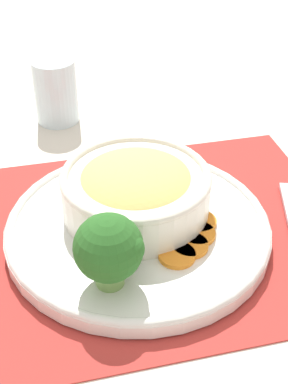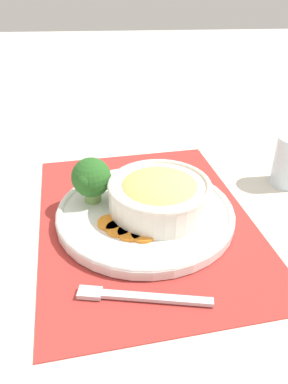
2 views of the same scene
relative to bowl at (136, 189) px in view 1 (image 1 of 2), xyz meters
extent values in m
plane|color=beige|center=(0.00, 0.02, -0.05)|extent=(4.00, 4.00, 0.00)
cube|color=#B2332D|center=(0.00, 0.02, -0.05)|extent=(0.54, 0.43, 0.00)
cylinder|color=white|center=(0.00, 0.02, -0.04)|extent=(0.31, 0.31, 0.02)
torus|color=white|center=(0.00, 0.02, -0.03)|extent=(0.31, 0.31, 0.01)
cylinder|color=silver|center=(0.00, 0.00, -0.01)|extent=(0.17, 0.17, 0.05)
torus|color=silver|center=(0.00, 0.00, 0.02)|extent=(0.18, 0.18, 0.01)
ellipsoid|color=#EAC66B|center=(0.00, 0.00, 0.01)|extent=(0.14, 0.14, 0.05)
cylinder|color=#759E51|center=(0.04, 0.12, -0.02)|extent=(0.03, 0.03, 0.02)
sphere|color=#286023|center=(0.04, 0.12, 0.02)|extent=(0.07, 0.07, 0.07)
sphere|color=#286023|center=(0.02, 0.12, 0.02)|extent=(0.03, 0.03, 0.03)
sphere|color=#286023|center=(0.05, 0.11, 0.02)|extent=(0.03, 0.03, 0.03)
cylinder|color=orange|center=(-0.04, 0.09, -0.03)|extent=(0.04, 0.04, 0.01)
cylinder|color=orange|center=(-0.05, 0.07, -0.03)|extent=(0.04, 0.04, 0.01)
cylinder|color=orange|center=(-0.07, 0.05, -0.03)|extent=(0.04, 0.04, 0.01)
cylinder|color=orange|center=(-0.07, 0.03, -0.03)|extent=(0.04, 0.04, 0.01)
cylinder|color=silver|center=(0.10, -0.27, 0.00)|extent=(0.07, 0.07, 0.10)
cylinder|color=silver|center=(0.10, -0.27, -0.02)|extent=(0.06, 0.06, 0.06)
camera|label=1|loc=(0.04, 0.50, 0.37)|focal=50.00mm
camera|label=2|loc=(-0.53, 0.06, 0.34)|focal=35.00mm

